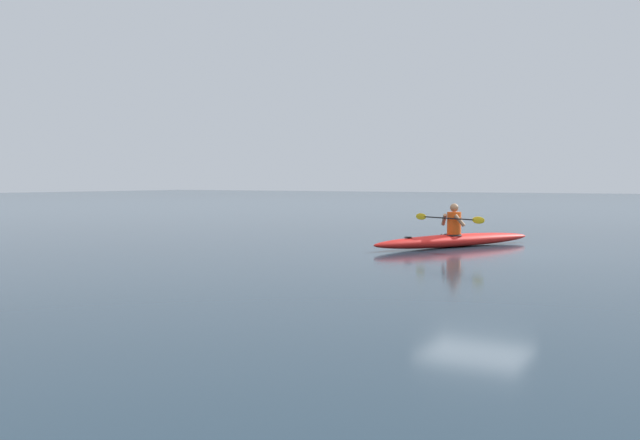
# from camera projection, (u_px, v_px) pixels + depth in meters

# --- Properties ---
(ground_plane) EXTENTS (160.00, 160.00, 0.00)m
(ground_plane) POSITION_uv_depth(u_px,v_px,m) (477.00, 251.00, 16.49)
(ground_plane) COLOR #233847
(kayak) EXTENTS (2.84, 4.90, 0.32)m
(kayak) POSITION_uv_depth(u_px,v_px,m) (455.00, 240.00, 17.44)
(kayak) COLOR red
(kayak) RESTS_ON ground
(kayaker) EXTENTS (2.18, 1.12, 0.77)m
(kayaker) POSITION_uv_depth(u_px,v_px,m) (453.00, 221.00, 17.37)
(kayaker) COLOR #E04C14
(kayaker) RESTS_ON kayak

